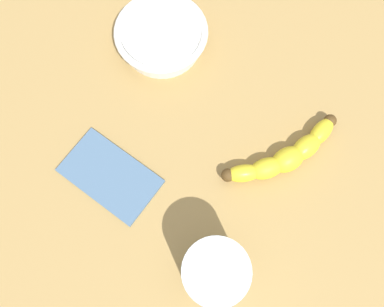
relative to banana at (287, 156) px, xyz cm
name	(u,v)px	position (x,y,z in cm)	size (l,w,h in cm)	color
wooden_tabletop	(224,167)	(-9.48, -3.49, -3.49)	(120.00, 120.00, 3.00)	#A68349
banana	(287,156)	(0.00, 0.00, 0.00)	(16.88, 16.28, 3.99)	yellow
smoothie_glass	(216,273)	(-6.82, -21.09, 3.64)	(9.22, 9.22, 11.61)	silver
ceramic_bowl	(163,36)	(-25.90, 15.92, 0.80)	(16.67, 16.67, 4.69)	white
folded_napkin	(112,176)	(-27.14, -10.44, -1.69)	(15.88, 9.33, 0.60)	slate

